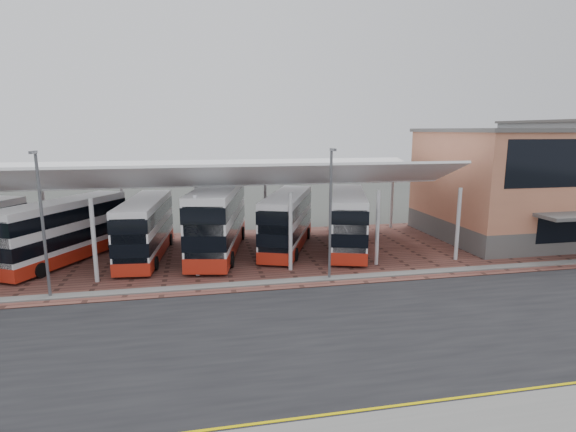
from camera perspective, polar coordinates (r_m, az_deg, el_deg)
The scene contains 15 objects.
ground at distance 22.11m, azimuth 4.93°, elevation -13.54°, with size 140.00×140.00×0.00m, color #3D403B.
road at distance 21.24m, azimuth 5.71°, elevation -14.59°, with size 120.00×14.00×0.02m, color black.
forecourt at distance 34.44m, azimuth 2.06°, elevation -4.44°, with size 72.00×16.00×0.06m, color brown.
north_kerb at distance 27.67m, azimuth 1.30°, elevation -8.23°, with size 120.00×0.80×0.14m, color slate.
yellow_line_near at distance 16.35m, azimuth 12.43°, elevation -23.22°, with size 120.00×0.12×0.01m, color #DCC300.
yellow_line_far at distance 16.58m, azimuth 11.98°, elevation -22.68°, with size 120.00×0.12×0.01m, color #DCC300.
canopy at distance 33.40m, azimuth -11.78°, elevation 4.93°, with size 37.00×11.63×7.07m.
terminal at distance 44.18m, azimuth 29.39°, elevation 3.68°, with size 18.40×14.40×9.25m.
lamp_west at distance 27.27m, azimuth -28.75°, elevation -0.54°, with size 0.16×0.90×8.07m.
lamp_east at distance 27.15m, azimuth 5.42°, elevation 0.72°, with size 0.16×0.90×8.07m.
bus_1 at distance 34.76m, azimuth -26.59°, elevation -1.78°, with size 7.13×10.32×4.31m.
bus_2 at distance 33.75m, azimuth -17.62°, elevation -1.55°, with size 3.26×10.42×4.23m.
bus_3 at distance 33.79m, azimuth -8.85°, elevation -0.49°, with size 5.09×12.43×4.99m.
bus_4 at distance 34.54m, azimuth -0.10°, elevation -0.70°, with size 6.02×10.56×4.29m.
bus_5 at distance 34.86m, azimuth 7.61°, elevation -0.61°, with size 5.55×10.88×4.39m.
Camera 1 is at (-5.79, -19.29, 9.13)m, focal length 28.00 mm.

